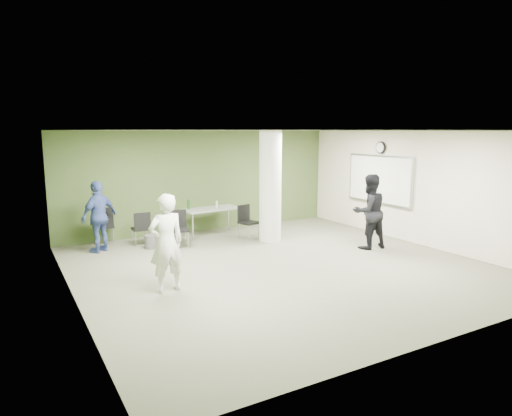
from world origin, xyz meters
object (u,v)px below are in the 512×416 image
folding_table (211,210)px  woman_white (166,243)px  man_blue (99,217)px  chair_back_left (104,223)px  man_black (369,212)px

folding_table → woman_white: (-2.44, -3.64, 0.18)m
folding_table → man_blue: bearing=-179.0°
folding_table → chair_back_left: bearing=170.1°
man_black → man_blue: man_black is taller
chair_back_left → woman_white: size_ratio=0.56×
chair_back_left → woman_white: 3.89m
man_black → man_blue: bearing=-19.8°
man_black → folding_table: bearing=-42.3°
man_blue → woman_white: bearing=67.0°
woman_white → man_black: size_ratio=0.97×
folding_table → man_blue: 2.96m
folding_table → man_black: 4.15m
woman_white → man_blue: size_ratio=1.04×
chair_back_left → man_black: bearing=158.6°
chair_back_left → man_blue: 0.64m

